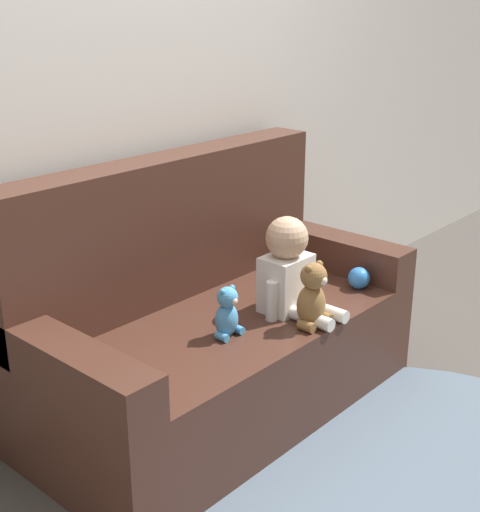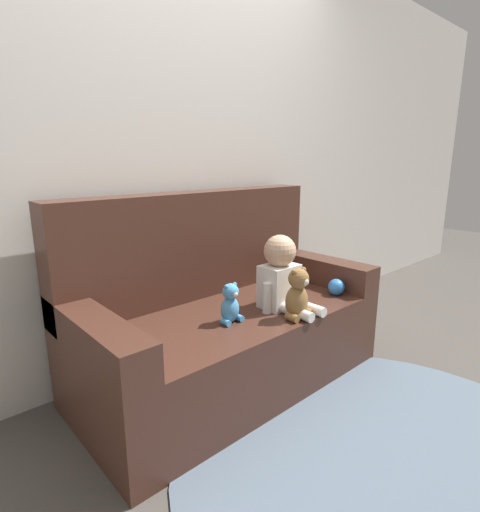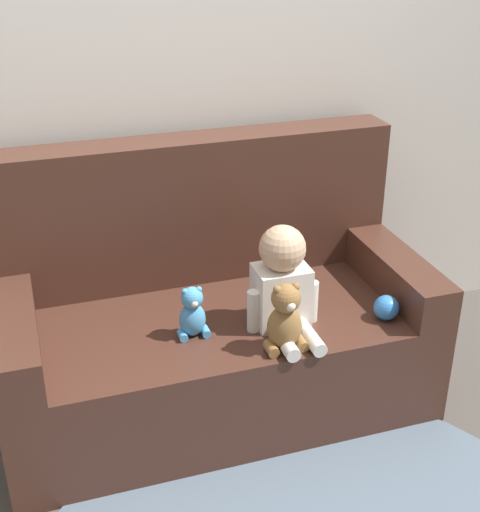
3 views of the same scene
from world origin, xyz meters
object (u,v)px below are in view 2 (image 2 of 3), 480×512
object	(u,v)px
person_baby	(281,275)
teddy_bear_brown	(298,295)
plush_toy_side	(230,304)
toy_ball	(336,287)
couch	(222,319)

from	to	relation	value
person_baby	teddy_bear_brown	size ratio (longest dim) A/B	1.52
plush_toy_side	toy_ball	distance (m)	0.73
person_baby	toy_ball	world-z (taller)	person_baby
couch	toy_ball	xyz separation A→B (m)	(0.60, -0.32, 0.13)
toy_ball	teddy_bear_brown	bearing A→B (deg)	-171.18
plush_toy_side	toy_ball	xyz separation A→B (m)	(0.72, -0.11, -0.05)
teddy_bear_brown	plush_toy_side	xyz separation A→B (m)	(-0.28, 0.18, -0.03)
couch	plush_toy_side	world-z (taller)	couch
teddy_bear_brown	plush_toy_side	world-z (taller)	teddy_bear_brown
couch	toy_ball	distance (m)	0.69
couch	teddy_bear_brown	world-z (taller)	couch
person_baby	toy_ball	bearing A→B (deg)	-12.54
couch	plush_toy_side	bearing A→B (deg)	-120.33
person_baby	toy_ball	distance (m)	0.42
plush_toy_side	toy_ball	size ratio (longest dim) A/B	2.09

